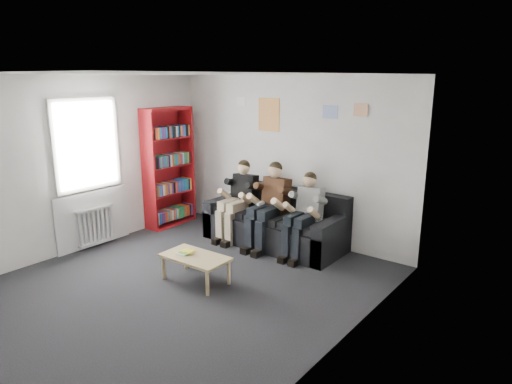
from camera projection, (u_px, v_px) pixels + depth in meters
room_shell at (176, 186)px, 5.64m from camera, size 5.00×5.00×5.00m
sofa at (276, 225)px, 7.44m from camera, size 2.30×0.94×0.89m
bookshelf at (169, 167)px, 8.24m from camera, size 0.32×0.96×2.14m
coffee_table at (195, 259)px, 6.05m from camera, size 0.91×0.50×0.36m
game_cases at (185, 252)px, 6.12m from camera, size 0.20×0.17×0.04m
person_left at (237, 200)px, 7.58m from camera, size 0.39×0.84×1.33m
person_middle at (268, 206)px, 7.19m from camera, size 0.41×0.88×1.37m
person_right at (303, 215)px, 6.82m from camera, size 0.37×0.80×1.29m
radiator at (96, 225)px, 7.31m from camera, size 0.10×0.64×0.60m
window at (90, 184)px, 7.19m from camera, size 0.05×1.30×2.36m
poster_large at (269, 115)px, 7.61m from camera, size 0.42×0.01×0.55m
poster_blue at (330, 112)px, 6.90m from camera, size 0.25×0.01×0.20m
poster_pink at (361, 110)px, 6.59m from camera, size 0.22×0.01×0.18m
poster_sign at (241, 101)px, 7.92m from camera, size 0.20×0.01×0.14m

